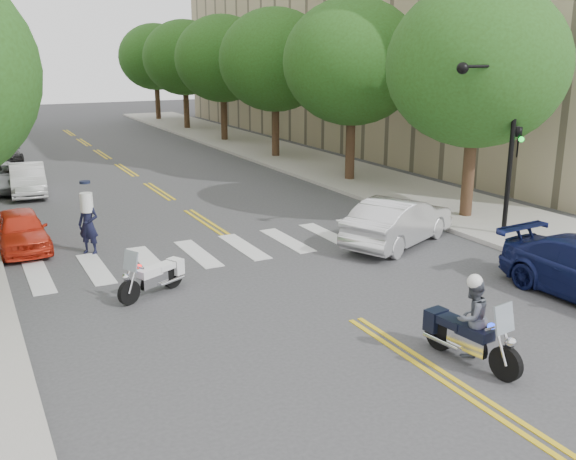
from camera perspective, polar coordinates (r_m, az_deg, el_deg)
ground at (r=15.17m, az=5.99°, el=-7.93°), size 140.00×140.00×0.00m
sidewalk_right at (r=38.20m, az=-0.16°, el=6.62°), size 5.00×60.00×0.15m
tree_r_0 at (r=24.14m, az=16.43°, el=13.84°), size 6.40×6.40×8.45m
tree_r_1 at (r=30.46m, az=5.75°, el=14.62°), size 6.40×6.40×8.45m
tree_r_2 at (r=37.42m, az=-1.15°, el=14.86°), size 6.40×6.40×8.45m
tree_r_3 at (r=44.74m, az=-5.84°, el=14.90°), size 6.40×6.40×8.45m
tree_r_4 at (r=52.26m, az=-9.20°, el=14.88°), size 6.40×6.40×8.45m
tree_r_5 at (r=59.90m, az=-11.71°, el=14.83°), size 6.40×6.40×8.45m
traffic_signal_pole at (r=21.71m, az=18.52°, el=8.69°), size 2.82×0.42×6.00m
motorcycle_police at (r=13.33m, az=15.80°, el=-7.98°), size 0.85×2.32×1.88m
motorcycle_parked at (r=16.83m, az=-11.61°, el=-4.04°), size 1.95×1.17×1.35m
officer_standing at (r=20.54m, az=-17.32°, el=0.45°), size 0.79×0.78×1.84m
convertible at (r=20.92m, az=9.80°, el=0.79°), size 4.94×3.46×1.55m
parked_car_a at (r=21.79m, az=-22.65°, el=0.01°), size 1.55×3.72×1.26m
parked_car_b at (r=30.15m, az=-22.11°, el=4.19°), size 1.70×4.13×1.33m
parked_car_d at (r=39.43m, az=-24.00°, el=6.34°), size 1.91×4.22×1.20m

